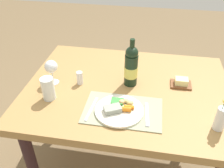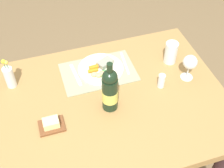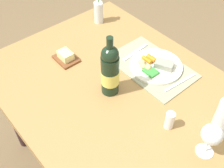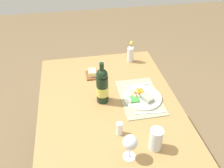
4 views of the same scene
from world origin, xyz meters
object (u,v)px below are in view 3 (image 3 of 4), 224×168
water_tumbler (224,116)px  wine_glass (212,135)px  dinner_plate (156,65)px  wine_bottle (110,71)px  fork (180,82)px  knife (135,52)px  salt_shaker (170,120)px  butter_dish (66,57)px  flower_vase (99,12)px  dining_table (118,100)px

water_tumbler → wine_glass: 0.17m
dinner_plate → wine_bottle: 0.30m
water_tumbler → fork: bearing=-12.4°
fork → knife: (0.31, 0.01, 0.00)m
knife → salt_shaker: salt_shaker is taller
knife → butter_dish: butter_dish is taller
dinner_plate → water_tumbler: (-0.43, 0.05, 0.04)m
dinner_plate → water_tumbler: 0.43m
wine_bottle → water_tumbler: bearing=-153.2°
dinner_plate → knife: 0.15m
fork → wine_glass: 0.39m
wine_bottle → water_tumbler: wine_bottle is taller
salt_shaker → butter_dish: bearing=8.0°
salt_shaker → water_tumbler: size_ratio=0.62×
water_tumbler → butter_dish: water_tumbler is taller
fork → wine_glass: (-0.31, 0.22, 0.11)m
salt_shaker → water_tumbler: water_tumbler is taller
knife → flower_vase: bearing=-10.7°
salt_shaker → butter_dish: 0.65m
wine_bottle → wine_glass: wine_bottle is taller
fork → butter_dish: bearing=38.2°
wine_glass → butter_dish: size_ratio=1.25×
dining_table → fork: fork is taller
dinner_plate → fork: dinner_plate is taller
fork → wine_bottle: bearing=62.9°
dining_table → salt_shaker: size_ratio=14.89×
salt_shaker → dinner_plate: bearing=-37.9°
wine_bottle → fork: bearing=-122.6°
dinner_plate → salt_shaker: bearing=142.1°
wine_bottle → butter_dish: size_ratio=2.41×
dinner_plate → wine_glass: bearing=156.0°
butter_dish → wine_glass: bearing=-172.4°
dining_table → wine_bottle: 0.23m
fork → butter_dish: 0.61m
knife → butter_dish: (0.20, 0.32, 0.01)m
wine_bottle → water_tumbler: (-0.46, -0.23, -0.07)m
water_tumbler → wine_glass: bearing=102.8°
fork → butter_dish: butter_dish is taller
wine_bottle → butter_dish: wine_bottle is taller
dinner_plate → fork: bearing=-175.4°
fork → wine_bottle: size_ratio=0.64×
dinner_plate → wine_bottle: size_ratio=0.87×
wine_glass → flower_vase: size_ratio=0.84×
fork → flower_vase: (0.68, -0.03, 0.06)m
dining_table → water_tumbler: (-0.45, -0.19, 0.15)m
wine_glass → flower_vase: flower_vase is taller
water_tumbler → butter_dish: size_ratio=1.08×
dining_table → wine_glass: wine_glass is taller
dinner_plate → wine_glass: wine_glass is taller
wine_bottle → wine_glass: size_ratio=1.93×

